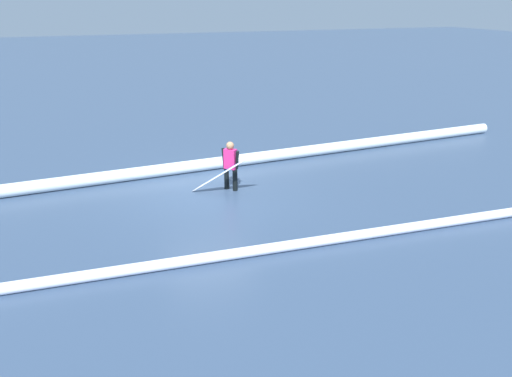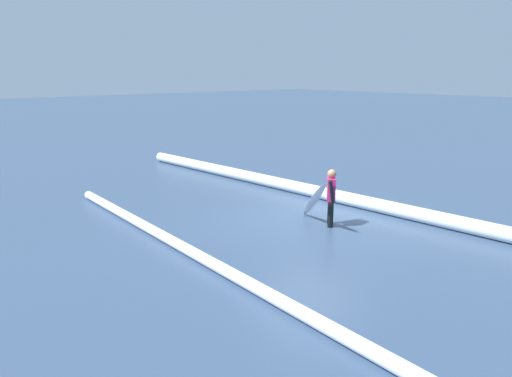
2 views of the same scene
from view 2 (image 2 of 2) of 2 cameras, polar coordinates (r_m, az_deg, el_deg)
ground_plane at (r=12.98m, az=6.14°, el=-3.55°), size 134.00×134.00×0.00m
surfer at (r=12.32m, az=8.68°, el=-0.70°), size 0.38×0.52×1.43m
surfboard at (r=12.34m, az=6.72°, el=-1.33°), size 1.74×1.24×1.33m
wave_crest_foreground at (r=13.70m, az=15.30°, el=-2.22°), size 22.36×1.42×0.38m
wave_crest_midground at (r=9.46m, az=-3.74°, el=-9.36°), size 14.61×1.04×0.23m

